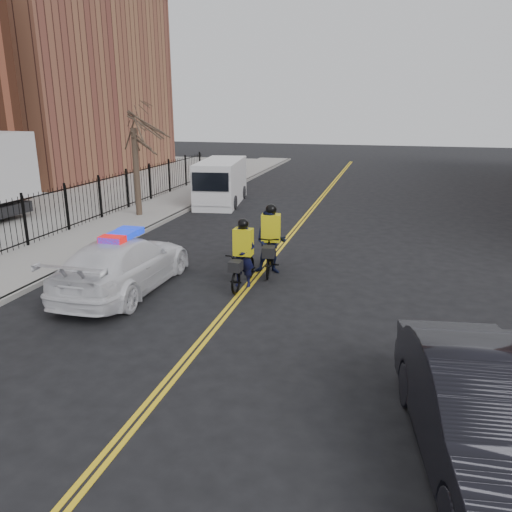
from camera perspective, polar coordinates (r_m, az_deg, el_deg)
The scene contains 13 objects.
ground at distance 12.71m, azimuth -3.81°, elevation -6.91°, with size 120.00×120.00×0.00m, color black.
center_line_left at distance 20.05m, azimuth 3.38°, elevation 2.02°, with size 0.10×60.00×0.01m, color yellow.
center_line_right at distance 20.02m, azimuth 3.83°, elevation 1.99°, with size 0.10×60.00×0.01m, color yellow.
sidewalk at distance 22.69m, azimuth -15.30°, elevation 3.37°, with size 3.00×60.00×0.15m, color #989590.
curb at distance 21.98m, azimuth -11.91°, elevation 3.19°, with size 0.20×60.00×0.15m, color #989590.
iron_fence at distance 23.29m, azimuth -18.68°, elevation 5.75°, with size 0.12×28.00×2.00m, color black, non-canonical shape.
warehouse_far at distance 44.15m, azimuth -23.48°, elevation 17.93°, with size 14.00×18.00×14.00m, color brown.
street_tree at distance 23.96m, azimuth -13.72°, elevation 12.56°, with size 3.20×3.20×4.80m.
police_cruiser at distance 14.70m, azimuth -14.84°, elevation -0.87°, with size 2.24×5.39×1.72m.
dark_sedan at distance 8.14m, azimuth 24.96°, elevation -16.43°, with size 1.80×5.16×1.70m, color black.
cargo_van at distance 27.20m, azimuth -4.08°, elevation 8.34°, with size 2.78×5.75×2.31m.
cyclist_near at distance 14.52m, azimuth -1.46°, elevation -0.83°, with size 0.75×2.09×2.04m.
cyclist_far at distance 15.65m, azimuth 1.69°, elevation 1.12°, with size 1.10×2.27×2.22m.
Camera 1 is at (3.86, -10.99, 5.10)m, focal length 35.00 mm.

